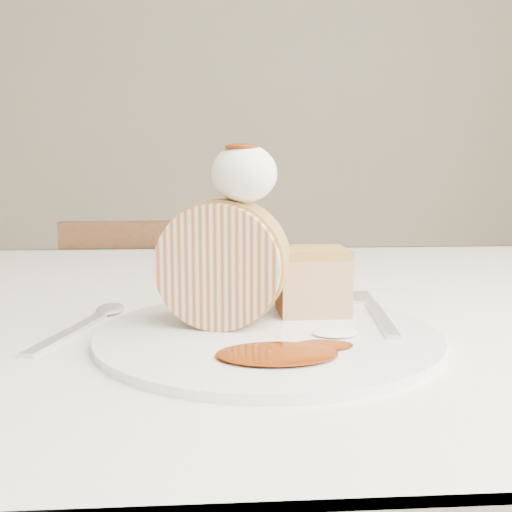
{
  "coord_description": "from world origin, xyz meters",
  "views": [
    {
      "loc": [
        -0.03,
        -0.48,
        0.89
      ],
      "look_at": [
        0.0,
        0.02,
        0.82
      ],
      "focal_mm": 40.0,
      "sensor_mm": 36.0,
      "label": 1
    }
  ],
  "objects": [
    {
      "name": "roulade_slice",
      "position": [
        -0.03,
        0.04,
        0.81
      ],
      "size": [
        0.12,
        0.09,
        0.11
      ],
      "primitive_type": "cylinder",
      "rotation": [
        1.57,
        0.0,
        -0.23
      ],
      "color": "#CBB68D",
      "rests_on": "plate"
    },
    {
      "name": "caramel_drizzle",
      "position": [
        -0.01,
        0.02,
        0.92
      ],
      "size": [
        0.03,
        0.02,
        0.01
      ],
      "primitive_type": "ellipsoid",
      "color": "#652104",
      "rests_on": "whipped_cream"
    },
    {
      "name": "plate",
      "position": [
        0.01,
        0.01,
        0.75
      ],
      "size": [
        0.31,
        0.31,
        0.01
      ],
      "primitive_type": "cylinder",
      "rotation": [
        0.0,
        0.0,
        0.03
      ],
      "color": "white",
      "rests_on": "table"
    },
    {
      "name": "cake_chunk",
      "position": [
        0.06,
        0.08,
        0.79
      ],
      "size": [
        0.07,
        0.06,
        0.06
      ],
      "primitive_type": "cube",
      "rotation": [
        0.0,
        0.0,
        0.03
      ],
      "color": "#A4793E",
      "rests_on": "plate"
    },
    {
      "name": "spoon",
      "position": [
        -0.17,
        0.04,
        0.75
      ],
      "size": [
        0.06,
        0.17,
        0.0
      ],
      "primitive_type": "cube",
      "rotation": [
        0.0,
        0.0,
        -0.25
      ],
      "color": "silver",
      "rests_on": "table"
    },
    {
      "name": "chair_far",
      "position": [
        -0.16,
        0.77,
        0.46
      ],
      "size": [
        0.4,
        0.4,
        0.8
      ],
      "rotation": [
        0.0,
        0.0,
        3.21
      ],
      "color": "brown",
      "rests_on": "ground"
    },
    {
      "name": "whipped_cream",
      "position": [
        -0.01,
        0.03,
        0.9
      ],
      "size": [
        0.06,
        0.06,
        0.05
      ],
      "primitive_type": "ellipsoid",
      "color": "white",
      "rests_on": "roulade_slice"
    },
    {
      "name": "fork",
      "position": [
        0.12,
        0.04,
        0.76
      ],
      "size": [
        0.05,
        0.18,
        0.0
      ],
      "primitive_type": "cube",
      "rotation": [
        0.0,
        0.0,
        -0.12
      ],
      "color": "silver",
      "rests_on": "plate"
    },
    {
      "name": "table",
      "position": [
        0.0,
        0.2,
        0.66
      ],
      "size": [
        1.4,
        0.9,
        0.75
      ],
      "color": "white",
      "rests_on": "ground"
    },
    {
      "name": "caramel_pool",
      "position": [
        0.01,
        -0.06,
        0.76
      ],
      "size": [
        0.1,
        0.06,
        0.0
      ],
      "primitive_type": null,
      "rotation": [
        0.0,
        0.0,
        0.03
      ],
      "color": "#652104",
      "rests_on": "plate"
    }
  ]
}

